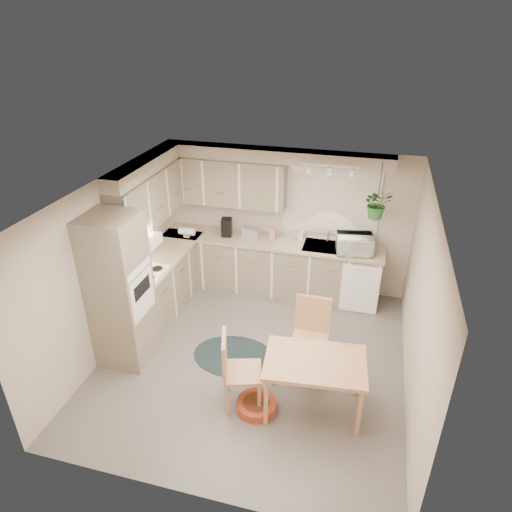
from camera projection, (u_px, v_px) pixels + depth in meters
The scene contains 35 objects.
floor at pixel (253, 358), 6.28m from camera, with size 4.20×4.20×0.00m, color slate.
ceiling at pixel (253, 194), 5.15m from camera, with size 4.20×4.20×0.00m, color silver.
wall_back at pixel (287, 220), 7.51m from camera, with size 4.00×0.04×2.40m, color beige.
wall_front at pixel (189, 407), 3.92m from camera, with size 4.00×0.04×2.40m, color beige.
wall_left at pixel (111, 264), 6.17m from camera, with size 0.04×4.20×2.40m, color beige.
wall_right at pixel (420, 308), 5.26m from camera, with size 0.04×4.20×2.40m, color beige.
base_cab_left at pixel (164, 282), 7.20m from camera, with size 0.60×1.85×0.90m, color gray.
base_cab_back at pixel (270, 266), 7.65m from camera, with size 3.60×0.60×0.90m, color gray.
counter_left at pixel (162, 256), 6.98m from camera, with size 0.64×1.89×0.04m, color tan.
counter_back at pixel (270, 242), 7.42m from camera, with size 3.64×0.64×0.04m, color tan.
oven_stack at pixel (120, 291), 5.85m from camera, with size 0.65×0.65×2.10m, color gray.
wall_oven_face at pixel (142, 295), 5.77m from camera, with size 0.02×0.56×0.58m, color white.
upper_cab_left at pixel (151, 197), 6.69m from camera, with size 0.35×2.00×0.75m, color gray.
upper_cab_back at pixel (224, 182), 7.29m from camera, with size 2.00×0.35×0.75m, color gray.
soffit_left at pixel (146, 165), 6.47m from camera, with size 0.30×2.00×0.20m, color beige.
soffit_back at pixel (274, 155), 6.91m from camera, with size 3.60×0.30×0.20m, color beige.
cooktop at pixel (145, 273), 6.47m from camera, with size 0.52×0.58×0.02m, color white.
range_hood at pixel (140, 244), 6.26m from camera, with size 0.40×0.60×0.14m, color white.
window_blinds at pixel (331, 202), 7.13m from camera, with size 1.40×0.02×1.00m, color silver.
window_frame at pixel (331, 201), 7.14m from camera, with size 1.50×0.02×1.10m, color silver.
sink at pixel (326, 249), 7.23m from camera, with size 0.70×0.48×0.10m, color #B3B6BC.
dishwasher_front at pixel (360, 290), 7.05m from camera, with size 0.58×0.01×0.83m, color white.
track_light_bar at pixel (331, 165), 6.35m from camera, with size 0.80×0.04×0.04m, color white.
wall_clock at pixel (298, 163), 6.99m from camera, with size 0.30×0.30×0.03m, color #E9CD52.
dining_table at pixel (313, 385), 5.33m from camera, with size 1.15×0.77×0.72m, color tan.
chair_left at pixel (243, 370), 5.36m from camera, with size 0.46×0.46×0.98m, color tan.
chair_back at pixel (309, 339), 5.83m from camera, with size 0.48×0.48×1.03m, color tan.
braided_rug at pixel (234, 356), 6.32m from camera, with size 1.15×0.86×0.01m, color black.
pet_bed at pixel (256, 405), 5.45m from camera, with size 0.48×0.48×0.11m, color #C64A27.
microwave at pixel (355, 242), 6.94m from camera, with size 0.54×0.30×0.37m, color white.
soap_bottle at pixel (301, 237), 7.41m from camera, with size 0.09×0.21×0.10m, color white.
hanging_plant at pixel (377, 207), 6.60m from camera, with size 0.40×0.45×0.35m, color #2D692A.
coffee_maker at pixel (227, 227), 7.52m from camera, with size 0.16×0.20×0.29m, color black.
toaster at pixel (252, 233), 7.47m from camera, with size 0.28×0.16×0.17m, color #B3B6BC.
knife_block at pixel (273, 233), 7.41m from camera, with size 0.09×0.09×0.20m, color tan.
Camera 1 is at (1.29, -4.70, 4.19)m, focal length 32.00 mm.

